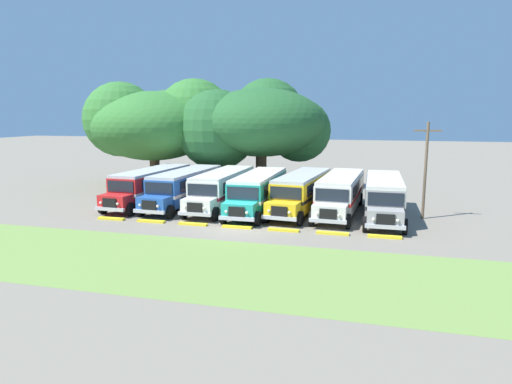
# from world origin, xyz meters

# --- Properties ---
(ground_plane) EXTENTS (220.00, 220.00, 0.00)m
(ground_plane) POSITION_xyz_m (0.00, 0.00, 0.00)
(ground_plane) COLOR slate
(foreground_grass_strip) EXTENTS (80.00, 8.82, 0.01)m
(foreground_grass_strip) POSITION_xyz_m (0.00, -7.46, 0.00)
(foreground_grass_strip) COLOR olive
(foreground_grass_strip) RESTS_ON ground_plane
(parked_bus_slot_0) EXTENTS (3.15, 10.90, 2.82)m
(parked_bus_slot_0) POSITION_xyz_m (-9.47, 6.35, 1.58)
(parked_bus_slot_0) COLOR red
(parked_bus_slot_0) RESTS_ON ground_plane
(parked_bus_slot_1) EXTENTS (3.06, 10.89, 2.82)m
(parked_bus_slot_1) POSITION_xyz_m (-6.37, 6.30, 1.58)
(parked_bus_slot_1) COLOR #23519E
(parked_bus_slot_1) RESTS_ON ground_plane
(parked_bus_slot_2) EXTENTS (2.72, 10.85, 2.82)m
(parked_bus_slot_2) POSITION_xyz_m (-3.20, 6.42, 1.58)
(parked_bus_slot_2) COLOR silver
(parked_bus_slot_2) RESTS_ON ground_plane
(parked_bus_slot_3) EXTENTS (2.74, 10.85, 2.82)m
(parked_bus_slot_3) POSITION_xyz_m (-0.09, 5.84, 1.58)
(parked_bus_slot_3) COLOR teal
(parked_bus_slot_3) RESTS_ON ground_plane
(parked_bus_slot_4) EXTENTS (3.60, 10.98, 2.82)m
(parked_bus_slot_4) POSITION_xyz_m (3.17, 6.66, 1.58)
(parked_bus_slot_4) COLOR yellow
(parked_bus_slot_4) RESTS_ON ground_plane
(parked_bus_slot_5) EXTENTS (3.20, 10.91, 2.82)m
(parked_bus_slot_5) POSITION_xyz_m (6.11, 6.66, 1.58)
(parked_bus_slot_5) COLOR silver
(parked_bus_slot_5) RESTS_ON ground_plane
(parked_bus_slot_6) EXTENTS (2.75, 10.85, 2.82)m
(parked_bus_slot_6) POSITION_xyz_m (9.25, 6.07, 1.58)
(parked_bus_slot_6) COLOR #9E9993
(parked_bus_slot_6) RESTS_ON ground_plane
(curb_wheelstop_0) EXTENTS (2.00, 0.36, 0.15)m
(curb_wheelstop_0) POSITION_xyz_m (-9.29, 0.04, 0.07)
(curb_wheelstop_0) COLOR yellow
(curb_wheelstop_0) RESTS_ON ground_plane
(curb_wheelstop_1) EXTENTS (2.00, 0.36, 0.15)m
(curb_wheelstop_1) POSITION_xyz_m (-6.20, 0.04, 0.07)
(curb_wheelstop_1) COLOR yellow
(curb_wheelstop_1) RESTS_ON ground_plane
(curb_wheelstop_2) EXTENTS (2.00, 0.36, 0.15)m
(curb_wheelstop_2) POSITION_xyz_m (-3.10, 0.04, 0.07)
(curb_wheelstop_2) COLOR yellow
(curb_wheelstop_2) RESTS_ON ground_plane
(curb_wheelstop_3) EXTENTS (2.00, 0.36, 0.15)m
(curb_wheelstop_3) POSITION_xyz_m (0.00, 0.04, 0.07)
(curb_wheelstop_3) COLOR yellow
(curb_wheelstop_3) RESTS_ON ground_plane
(curb_wheelstop_4) EXTENTS (2.00, 0.36, 0.15)m
(curb_wheelstop_4) POSITION_xyz_m (3.10, 0.04, 0.07)
(curb_wheelstop_4) COLOR yellow
(curb_wheelstop_4) RESTS_ON ground_plane
(curb_wheelstop_5) EXTENTS (2.00, 0.36, 0.15)m
(curb_wheelstop_5) POSITION_xyz_m (6.20, 0.04, 0.07)
(curb_wheelstop_5) COLOR yellow
(curb_wheelstop_5) RESTS_ON ground_plane
(curb_wheelstop_6) EXTENTS (2.00, 0.36, 0.15)m
(curb_wheelstop_6) POSITION_xyz_m (9.29, 0.04, 0.07)
(curb_wheelstop_6) COLOR yellow
(curb_wheelstop_6) RESTS_ON ground_plane
(broad_shade_tree) EXTENTS (14.77, 12.65, 11.06)m
(broad_shade_tree) POSITION_xyz_m (-3.01, 16.68, 6.44)
(broad_shade_tree) COLOR brown
(broad_shade_tree) RESTS_ON ground_plane
(secondary_tree) EXTENTS (14.96, 12.38, 11.04)m
(secondary_tree) POSITION_xyz_m (-13.58, 16.03, 6.53)
(secondary_tree) COLOR brown
(secondary_tree) RESTS_ON ground_plane
(utility_pole) EXTENTS (1.80, 0.20, 6.83)m
(utility_pole) POSITION_xyz_m (11.97, 6.07, 3.66)
(utility_pole) COLOR brown
(utility_pole) RESTS_ON ground_plane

